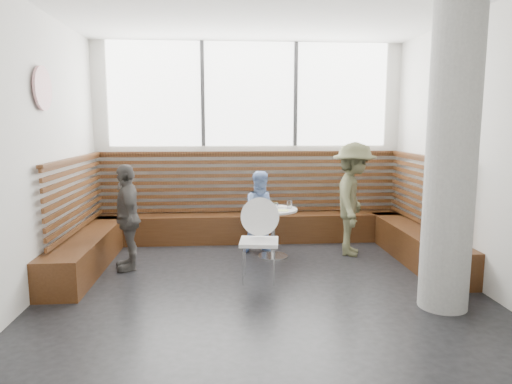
{
  "coord_description": "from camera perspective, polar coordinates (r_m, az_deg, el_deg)",
  "views": [
    {
      "loc": [
        -0.43,
        -5.02,
        1.9
      ],
      "look_at": [
        0.0,
        1.0,
        1.0
      ],
      "focal_mm": 32.0,
      "sensor_mm": 36.0,
      "label": 1
    }
  ],
  "objects": [
    {
      "name": "room",
      "position": [
        5.05,
        0.82,
        5.09
      ],
      "size": [
        5.0,
        5.0,
        3.2
      ],
      "color": "silver",
      "rests_on": "ground"
    },
    {
      "name": "booth",
      "position": [
        6.97,
        -0.46,
        -3.88
      ],
      "size": [
        5.0,
        2.5,
        1.44
      ],
      "color": "#3B200E",
      "rests_on": "ground"
    },
    {
      "name": "concrete_column",
      "position": [
        4.98,
        23.24,
        4.33
      ],
      "size": [
        0.5,
        0.5,
        3.2
      ],
      "primitive_type": "cylinder",
      "color": "gray",
      "rests_on": "ground"
    },
    {
      "name": "wall_art",
      "position": [
        5.8,
        -25.13,
        11.65
      ],
      "size": [
        0.03,
        0.5,
        0.5
      ],
      "primitive_type": "cylinder",
      "rotation": [
        0.0,
        1.57,
        0.0
      ],
      "color": "white",
      "rests_on": "room"
    },
    {
      "name": "cafe_table",
      "position": [
        6.53,
        2.15,
        -3.83
      ],
      "size": [
        0.69,
        0.69,
        0.71
      ],
      "color": "silver",
      "rests_on": "ground"
    },
    {
      "name": "cafe_chair",
      "position": [
        5.59,
        0.33,
        -5.07
      ],
      "size": [
        0.48,
        0.47,
        1.0
      ],
      "rotation": [
        0.0,
        0.0,
        -0.13
      ],
      "color": "white",
      "rests_on": "ground"
    },
    {
      "name": "adult_man",
      "position": [
        6.76,
        12.09,
        -0.87
      ],
      "size": [
        0.94,
        1.21,
        1.65
      ],
      "primitive_type": "imported",
      "rotation": [
        0.0,
        0.0,
        1.22
      ],
      "color": "brown",
      "rests_on": "ground"
    },
    {
      "name": "child_back",
      "position": [
        6.73,
        0.8,
        -2.57
      ],
      "size": [
        0.63,
        0.51,
        1.22
      ],
      "primitive_type": "imported",
      "rotation": [
        0.0,
        0.0,
        0.08
      ],
      "color": "#7390C8",
      "rests_on": "ground"
    },
    {
      "name": "child_left",
      "position": [
        6.2,
        -15.77,
        -3.03
      ],
      "size": [
        0.55,
        0.88,
        1.39
      ],
      "primitive_type": "imported",
      "rotation": [
        0.0,
        0.0,
        -1.3
      ],
      "color": "#4D4945",
      "rests_on": "ground"
    },
    {
      "name": "plate_near",
      "position": [
        6.53,
        0.88,
        -1.95
      ],
      "size": [
        0.2,
        0.2,
        0.01
      ],
      "primitive_type": "cylinder",
      "color": "white",
      "rests_on": "cafe_table"
    },
    {
      "name": "plate_far",
      "position": [
        6.62,
        2.93,
        -1.83
      ],
      "size": [
        0.19,
        0.19,
        0.01
      ],
      "primitive_type": "cylinder",
      "color": "white",
      "rests_on": "cafe_table"
    },
    {
      "name": "glass_left",
      "position": [
        6.41,
        0.62,
        -1.7
      ],
      "size": [
        0.07,
        0.07,
        0.12
      ],
      "primitive_type": "cylinder",
      "color": "white",
      "rests_on": "cafe_table"
    },
    {
      "name": "glass_mid",
      "position": [
        6.41,
        2.52,
        -1.77
      ],
      "size": [
        0.06,
        0.06,
        0.1
      ],
      "primitive_type": "cylinder",
      "color": "white",
      "rests_on": "cafe_table"
    },
    {
      "name": "glass_right",
      "position": [
        6.54,
        4.2,
        -1.51
      ],
      "size": [
        0.07,
        0.07,
        0.11
      ],
      "primitive_type": "cylinder",
      "color": "white",
      "rests_on": "cafe_table"
    },
    {
      "name": "menu_card",
      "position": [
        6.36,
        3.14,
        -2.31
      ],
      "size": [
        0.24,
        0.19,
        0.0
      ],
      "primitive_type": "cube",
      "rotation": [
        0.0,
        0.0,
        -0.27
      ],
      "color": "#A5C64C",
      "rests_on": "cafe_table"
    }
  ]
}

